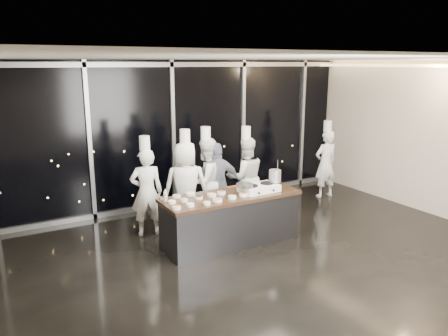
% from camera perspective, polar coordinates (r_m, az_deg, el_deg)
% --- Properties ---
extents(ground, '(9.00, 9.00, 0.00)m').
position_cam_1_polar(ground, '(7.23, 4.57, -12.16)').
color(ground, black).
rests_on(ground, ground).
extents(room_shell, '(9.02, 7.02, 3.21)m').
position_cam_1_polar(room_shell, '(6.67, 6.19, 5.85)').
color(room_shell, beige).
rests_on(room_shell, ground).
extents(window_wall, '(8.90, 0.11, 3.20)m').
position_cam_1_polar(window_wall, '(9.66, -6.75, 4.34)').
color(window_wall, black).
rests_on(window_wall, ground).
extents(demo_counter, '(2.46, 0.86, 0.90)m').
position_cam_1_polar(demo_counter, '(7.75, 0.88, -6.66)').
color(demo_counter, '#333338').
rests_on(demo_counter, ground).
extents(stove, '(0.69, 0.45, 0.14)m').
position_cam_1_polar(stove, '(7.80, 4.60, -2.61)').
color(stove, white).
rests_on(stove, demo_counter).
extents(frying_pan, '(0.52, 0.30, 0.05)m').
position_cam_1_polar(frying_pan, '(7.60, 2.66, -2.24)').
color(frying_pan, gray).
rests_on(frying_pan, stove).
extents(stock_pot, '(0.22, 0.22, 0.21)m').
position_cam_1_polar(stock_pot, '(7.94, 6.68, -1.01)').
color(stock_pot, '#B8B8BB').
rests_on(stock_pot, stove).
extents(prep_bowls, '(1.43, 0.74, 0.05)m').
position_cam_1_polar(prep_bowls, '(7.34, -2.90, -3.95)').
color(prep_bowls, white).
rests_on(prep_bowls, demo_counter).
extents(squeeze_bottle, '(0.06, 0.06, 0.22)m').
position_cam_1_polar(squeeze_bottle, '(7.26, -7.66, -3.60)').
color(squeeze_bottle, silver).
rests_on(squeeze_bottle, demo_counter).
extents(chef_far_left, '(0.67, 0.51, 1.87)m').
position_cam_1_polar(chef_far_left, '(8.14, -10.07, -3.00)').
color(chef_far_left, white).
rests_on(chef_far_left, ground).
extents(chef_left, '(0.98, 0.81, 1.95)m').
position_cam_1_polar(chef_left, '(8.29, -4.99, -2.31)').
color(chef_left, white).
rests_on(chef_left, ground).
extents(chef_center, '(0.95, 0.82, 1.94)m').
position_cam_1_polar(chef_center, '(8.63, -2.35, -1.67)').
color(chef_center, white).
rests_on(chef_center, ground).
extents(guest, '(1.02, 0.63, 1.63)m').
position_cam_1_polar(guest, '(8.62, -0.88, -2.03)').
color(guest, '#141D37').
rests_on(guest, ground).
extents(chef_right, '(0.94, 0.81, 1.89)m').
position_cam_1_polar(chef_right, '(9.02, 2.82, -1.17)').
color(chef_right, white).
rests_on(chef_right, ground).
extents(chef_side, '(0.61, 0.42, 1.83)m').
position_cam_1_polar(chef_side, '(10.60, 13.13, 0.64)').
color(chef_side, white).
rests_on(chef_side, ground).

